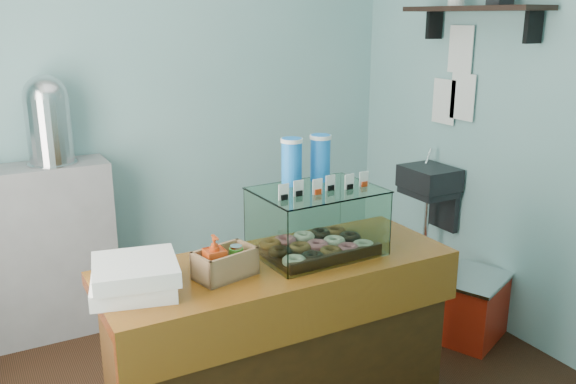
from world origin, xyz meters
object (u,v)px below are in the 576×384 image
display_case (314,216)px  red_cooler (472,307)px  counter (279,349)px  coffee_urn (48,118)px

display_case → red_cooler: display_case is taller
counter → display_case: (0.21, 0.05, 0.61)m
counter → display_case: bearing=13.0°
display_case → red_cooler: (1.28, 0.19, -0.86)m
display_case → coffee_urn: 1.81m
display_case → coffee_urn: bearing=119.3°
display_case → coffee_urn: coffee_urn is taller
coffee_urn → red_cooler: size_ratio=0.93×
coffee_urn → red_cooler: bearing=-31.1°
counter → coffee_urn: size_ratio=3.00×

